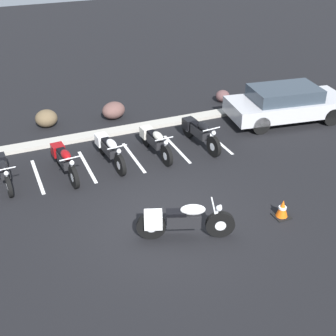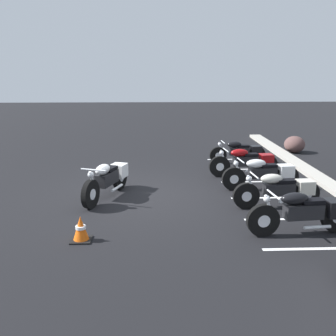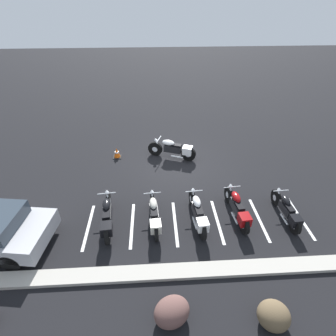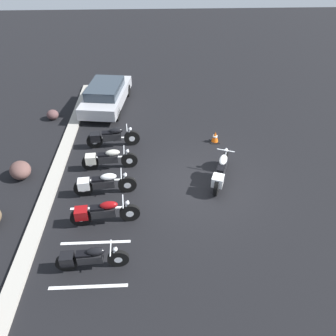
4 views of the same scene
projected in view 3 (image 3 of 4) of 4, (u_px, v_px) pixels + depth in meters
name	position (u px, v px, depth m)	size (l,w,h in m)	color
ground	(176.00, 167.00, 12.01)	(60.00, 60.00, 0.00)	black
motorcycle_white_featured	(174.00, 149.00, 12.37)	(2.25, 1.06, 0.93)	black
parked_bike_0	(287.00, 210.00, 9.06)	(0.56, 2.00, 0.79)	black
parked_bike_1	(238.00, 208.00, 9.10)	(0.62, 2.19, 0.86)	black
parked_bike_2	(198.00, 213.00, 8.90)	(0.61, 2.19, 0.86)	black
parked_bike_3	(154.00, 214.00, 8.85)	(0.60, 2.14, 0.84)	black
parked_bike_4	(107.00, 216.00, 8.76)	(0.64, 2.24, 0.88)	black
concrete_curb	(192.00, 271.00, 7.52)	(18.00, 0.50, 0.12)	#A8A399
landscape_rock_0	(274.00, 316.00, 6.25)	(0.78, 0.75, 0.62)	brown
landscape_rock_3	(172.00, 312.00, 6.32)	(0.91, 0.75, 0.62)	brown
traffic_cone	(117.00, 153.00, 12.58)	(0.40, 0.40, 0.50)	black
stall_line_0	(300.00, 217.00, 9.36)	(0.10, 2.10, 0.00)	white
stall_line_1	(259.00, 219.00, 9.28)	(0.10, 2.10, 0.00)	white
stall_line_2	(217.00, 221.00, 9.21)	(0.10, 2.10, 0.00)	white
stall_line_3	(175.00, 223.00, 9.14)	(0.10, 2.10, 0.00)	white
stall_line_4	(132.00, 225.00, 9.07)	(0.10, 2.10, 0.00)	white
stall_line_5	(88.00, 227.00, 8.99)	(0.10, 2.10, 0.00)	white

